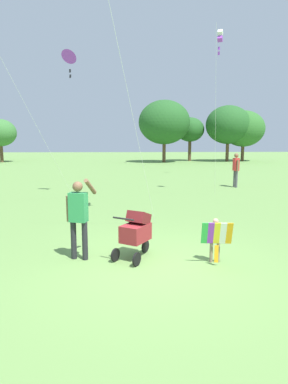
{
  "coord_description": "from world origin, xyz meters",
  "views": [
    {
      "loc": [
        -0.49,
        -6.35,
        2.52
      ],
      "look_at": [
        -0.14,
        1.39,
        1.3
      ],
      "focal_mm": 31.47,
      "sensor_mm": 36.0,
      "label": 1
    }
  ],
  "objects_px": {
    "person_adult_flyer": "(79,213)",
    "kite_green_novelty": "(220,39)",
    "person_red_shirt": "(236,167)",
    "child_with_butterfly_kite": "(216,236)",
    "stroller": "(136,230)",
    "kite_orange_delta": "(68,58)"
  },
  "relations": [
    {
      "from": "person_adult_flyer",
      "to": "kite_green_novelty",
      "type": "relative_size",
      "value": 0.24
    },
    {
      "from": "kite_green_novelty",
      "to": "person_red_shirt",
      "type": "relative_size",
      "value": 3.98
    },
    {
      "from": "child_with_butterfly_kite",
      "to": "person_red_shirt",
      "type": "bearing_deg",
      "value": 70.34
    },
    {
      "from": "child_with_butterfly_kite",
      "to": "kite_green_novelty",
      "type": "relative_size",
      "value": 0.13
    },
    {
      "from": "stroller",
      "to": "kite_green_novelty",
      "type": "xyz_separation_m",
      "value": [
        3.78,
        8.06,
        6.14
      ]
    },
    {
      "from": "child_with_butterfly_kite",
      "to": "person_adult_flyer",
      "type": "bearing_deg",
      "value": 172.63
    },
    {
      "from": "person_adult_flyer",
      "to": "person_red_shirt",
      "type": "height_order",
      "value": "person_red_shirt"
    },
    {
      "from": "kite_orange_delta",
      "to": "stroller",
      "type": "bearing_deg",
      "value": -71.57
    },
    {
      "from": "kite_orange_delta",
      "to": "person_red_shirt",
      "type": "distance_m",
      "value": 9.79
    },
    {
      "from": "person_red_shirt",
      "to": "kite_orange_delta",
      "type": "bearing_deg",
      "value": -161.64
    },
    {
      "from": "person_adult_flyer",
      "to": "kite_orange_delta",
      "type": "bearing_deg",
      "value": 100.2
    },
    {
      "from": "person_adult_flyer",
      "to": "kite_orange_delta",
      "type": "distance_m",
      "value": 9.32
    },
    {
      "from": "person_adult_flyer",
      "to": "person_red_shirt",
      "type": "distance_m",
      "value": 12.49
    },
    {
      "from": "child_with_butterfly_kite",
      "to": "stroller",
      "type": "height_order",
      "value": "stroller"
    },
    {
      "from": "kite_orange_delta",
      "to": "kite_green_novelty",
      "type": "bearing_deg",
      "value": 2.11
    },
    {
      "from": "stroller",
      "to": "person_red_shirt",
      "type": "relative_size",
      "value": 0.6
    },
    {
      "from": "child_with_butterfly_kite",
      "to": "kite_orange_delta",
      "type": "relative_size",
      "value": 0.15
    },
    {
      "from": "stroller",
      "to": "kite_orange_delta",
      "type": "xyz_separation_m",
      "value": [
        -2.61,
        7.83,
        5.23
      ]
    },
    {
      "from": "child_with_butterfly_kite",
      "to": "kite_orange_delta",
      "type": "height_order",
      "value": "kite_orange_delta"
    },
    {
      "from": "kite_orange_delta",
      "to": "person_red_shirt",
      "type": "height_order",
      "value": "kite_orange_delta"
    },
    {
      "from": "person_adult_flyer",
      "to": "person_red_shirt",
      "type": "bearing_deg",
      "value": 57.54
    },
    {
      "from": "child_with_butterfly_kite",
      "to": "stroller",
      "type": "relative_size",
      "value": 0.87
    }
  ]
}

